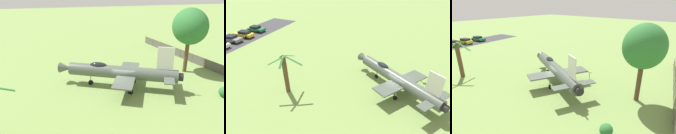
{
  "view_description": "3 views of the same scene",
  "coord_description": "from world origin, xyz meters",
  "views": [
    {
      "loc": [
        -22.29,
        6.84,
        11.63
      ],
      "look_at": [
        0.71,
        0.99,
        2.48
      ],
      "focal_mm": 34.39,
      "sensor_mm": 36.0,
      "label": 1
    },
    {
      "loc": [
        -21.84,
        -4.11,
        15.88
      ],
      "look_at": [
        -0.74,
        8.81,
        1.5
      ],
      "focal_mm": 30.16,
      "sensor_mm": 36.0,
      "label": 2
    },
    {
      "loc": [
        -16.65,
        -15.67,
        10.89
      ],
      "look_at": [
        1.27,
        -0.27,
        2.14
      ],
      "focal_mm": 28.51,
      "sensor_mm": 36.0,
      "label": 3
    }
  ],
  "objects": [
    {
      "name": "ground_plane",
      "position": [
        0.0,
        0.0,
        0.0
      ],
      "size": [
        200.0,
        200.0,
        0.0
      ],
      "primitive_type": "plane",
      "color": "#75934C"
    },
    {
      "name": "parking_strip",
      "position": [
        -2.97,
        35.25,
        0.0
      ],
      "size": [
        41.58,
        14.08,
        0.0
      ],
      "primitive_type": "cube",
      "rotation": [
        0.0,
        0.0,
        3.29
      ],
      "color": "#38383D",
      "rests_on": "ground_plane"
    },
    {
      "name": "display_jet",
      "position": [
        0.16,
        0.32,
        2.01
      ],
      "size": [
        8.93,
        13.74,
        5.31
      ],
      "rotation": [
        0.0,
        0.0,
        1.11
      ],
      "color": "#4C564C",
      "rests_on": "ground_plane"
    },
    {
      "name": "palm_tree",
      "position": [
        -7.7,
        12.56,
        2.72
      ],
      "size": [
        3.9,
        4.05,
        5.46
      ],
      "color": "brown",
      "rests_on": "ground_plane"
    },
    {
      "name": "info_plaque",
      "position": [
        4.27,
        -2.68,
        0.85
      ],
      "size": [
        0.56,
        0.69,
        1.14
      ],
      "color": "#333333",
      "rests_on": "ground_plane"
    },
    {
      "name": "parked_car_green",
      "position": [
        5.98,
        36.7,
        0.72
      ],
      "size": [
        2.62,
        4.36,
        1.36
      ],
      "rotation": [
        0.0,
        0.0,
        4.87
      ],
      "color": "#1E6B3D",
      "rests_on": "ground_plane"
    },
    {
      "name": "parked_car_yellow",
      "position": [
        1.92,
        35.9,
        0.78
      ],
      "size": [
        2.78,
        4.97,
        1.5
      ],
      "rotation": [
        0.0,
        0.0,
        1.8
      ],
      "color": "gold",
      "rests_on": "ground_plane"
    },
    {
      "name": "parked_car_gray",
      "position": [
        -1.16,
        35.61,
        0.74
      ],
      "size": [
        2.74,
        4.56,
        1.42
      ],
      "rotation": [
        0.0,
        0.0,
        4.91
      ],
      "color": "slate",
      "rests_on": "ground_plane"
    }
  ]
}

